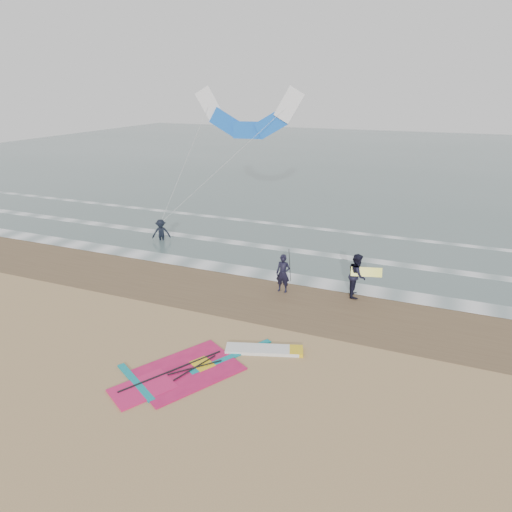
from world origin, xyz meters
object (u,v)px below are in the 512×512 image
at_px(person_wading, 161,227).
at_px(surf_kite, 248,117).
at_px(windsurf_rig, 209,366).
at_px(person_walking, 357,275).
at_px(person_standing, 283,273).

distance_m(person_wading, surf_kite, 8.06).
relative_size(windsurf_rig, surf_kite, 0.72).
relative_size(windsurf_rig, person_wading, 3.32).
xyz_separation_m(windsurf_rig, surf_kite, (-4.27, 13.32, 6.92)).
distance_m(person_walking, person_wading, 12.49).
bearing_deg(person_walking, person_wading, 64.82).
relative_size(person_standing, person_walking, 0.90).
bearing_deg(windsurf_rig, person_wading, 129.64).
relative_size(windsurf_rig, person_walking, 2.84).
bearing_deg(windsurf_rig, surf_kite, 107.79).
height_order(person_standing, surf_kite, surf_kite).
xyz_separation_m(person_walking, person_wading, (-12.07, 3.21, -0.14)).
relative_size(person_standing, surf_kite, 0.23).
relative_size(person_wading, surf_kite, 0.22).
xyz_separation_m(person_standing, person_wading, (-8.97, 4.00, -0.04)).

